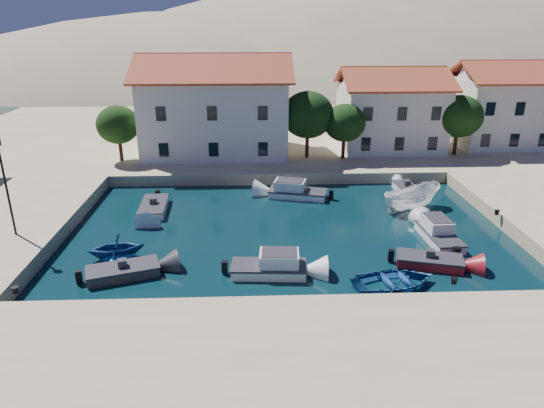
{
  "coord_description": "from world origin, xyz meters",
  "views": [
    {
      "loc": [
        -2.31,
        -20.76,
        13.85
      ],
      "look_at": [
        -1.07,
        10.09,
        2.0
      ],
      "focal_mm": 32.0,
      "sensor_mm": 36.0,
      "label": 1
    }
  ],
  "objects": [
    {
      "name": "cabin_cruiser_north",
      "position": [
        1.32,
        16.81,
        0.48
      ],
      "size": [
        5.09,
        3.14,
        1.6
      ],
      "rotation": [
        0.0,
        0.0,
        2.88
      ],
      "color": "white",
      "rests_on": "ground"
    },
    {
      "name": "building_left",
      "position": [
        -6.0,
        28.0,
        5.94
      ],
      "size": [
        14.7,
        9.45,
        9.7
      ],
      "color": "white",
      "rests_on": "quay_north"
    },
    {
      "name": "bollards",
      "position": [
        2.8,
        3.87,
        1.15
      ],
      "size": [
        29.36,
        9.56,
        0.3
      ],
      "color": "black",
      "rests_on": "ground"
    },
    {
      "name": "rowboat_south",
      "position": [
        5.36,
        2.28,
        0.0
      ],
      "size": [
        5.3,
        4.28,
        0.97
      ],
      "primitive_type": "imported",
      "rotation": [
        0.0,
        0.0,
        1.79
      ],
      "color": "navy",
      "rests_on": "ground"
    },
    {
      "name": "ground",
      "position": [
        0.0,
        0.0,
        0.0
      ],
      "size": [
        400.0,
        400.0,
        0.0
      ],
      "primitive_type": "plane",
      "color": "black",
      "rests_on": "ground"
    },
    {
      "name": "motorboat_grey_sw",
      "position": [
        -9.86,
        4.08,
        0.29
      ],
      "size": [
        4.4,
        2.96,
        1.25
      ],
      "rotation": [
        0.0,
        0.0,
        0.32
      ],
      "color": "#323136",
      "rests_on": "ground"
    },
    {
      "name": "cabin_cruiser_east",
      "position": [
        9.95,
        7.98,
        0.48
      ],
      "size": [
        2.0,
        4.51,
        1.6
      ],
      "rotation": [
        0.0,
        0.0,
        1.62
      ],
      "color": "white",
      "rests_on": "ground"
    },
    {
      "name": "motorboat_white_west",
      "position": [
        -10.0,
        14.21,
        0.29
      ],
      "size": [
        2.16,
        4.44,
        1.25
      ],
      "rotation": [
        0.0,
        0.0,
        -1.52
      ],
      "color": "white",
      "rests_on": "ground"
    },
    {
      "name": "building_right",
      "position": [
        24.0,
        30.0,
        5.47
      ],
      "size": [
        9.45,
        8.4,
        8.8
      ],
      "color": "white",
      "rests_on": "quay_north"
    },
    {
      "name": "trees",
      "position": [
        4.51,
        25.46,
        4.84
      ],
      "size": [
        37.3,
        5.3,
        6.45
      ],
      "color": "#382314",
      "rests_on": "quay_north"
    },
    {
      "name": "hills",
      "position": [
        20.64,
        123.62,
        -23.4
      ],
      "size": [
        254.0,
        176.0,
        99.0
      ],
      "color": "tan",
      "rests_on": "ground"
    },
    {
      "name": "boat_east",
      "position": [
        9.86,
        13.74,
        0.0
      ],
      "size": [
        5.62,
        4.06,
        2.04
      ],
      "primitive_type": "imported",
      "rotation": [
        0.0,
        0.0,
        2.01
      ],
      "color": "white",
      "rests_on": "ground"
    },
    {
      "name": "lamppost",
      "position": [
        -17.5,
        8.0,
        4.75
      ],
      "size": [
        0.35,
        0.25,
        6.22
      ],
      "color": "black",
      "rests_on": "quay_west"
    },
    {
      "name": "quay_south",
      "position": [
        0.0,
        -6.0,
        0.5
      ],
      "size": [
        52.0,
        12.0,
        1.0
      ],
      "primitive_type": "cube",
      "color": "tan",
      "rests_on": "ground"
    },
    {
      "name": "quay_north",
      "position": [
        2.0,
        38.0,
        0.5
      ],
      "size": [
        80.0,
        36.0,
        1.0
      ],
      "primitive_type": "cube",
      "color": "tan",
      "rests_on": "ground"
    },
    {
      "name": "motorboat_white_ne",
      "position": [
        10.68,
        17.65,
        0.3
      ],
      "size": [
        1.7,
        3.26,
        1.25
      ],
      "rotation": [
        0.0,
        0.0,
        1.64
      ],
      "color": "white",
      "rests_on": "ground"
    },
    {
      "name": "quay_west",
      "position": [
        -19.0,
        10.0,
        0.5
      ],
      "size": [
        8.0,
        20.0,
        1.0
      ],
      "primitive_type": "cube",
      "color": "tan",
      "rests_on": "ground"
    },
    {
      "name": "cabin_cruiser_south",
      "position": [
        -1.5,
        3.98,
        0.48
      ],
      "size": [
        4.44,
        2.11,
        1.6
      ],
      "rotation": [
        0.0,
        0.0,
        -0.06
      ],
      "color": "white",
      "rests_on": "ground"
    },
    {
      "name": "motorboat_red_se",
      "position": [
        8.12,
        4.6,
        0.29
      ],
      "size": [
        4.14,
        2.65,
        1.25
      ],
      "rotation": [
        0.0,
        0.0,
        -0.26
      ],
      "color": "maroon",
      "rests_on": "ground"
    },
    {
      "name": "building_mid",
      "position": [
        12.0,
        29.0,
        5.22
      ],
      "size": [
        10.5,
        8.4,
        8.3
      ],
      "color": "white",
      "rests_on": "quay_north"
    },
    {
      "name": "rowboat_west",
      "position": [
        -10.82,
        6.37,
        0.0
      ],
      "size": [
        3.89,
        3.54,
        1.77
      ],
      "primitive_type": "imported",
      "rotation": [
        0.0,
        0.0,
        -1.36
      ],
      "color": "navy",
      "rests_on": "ground"
    }
  ]
}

